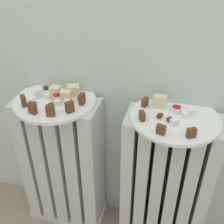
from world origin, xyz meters
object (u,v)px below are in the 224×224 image
Objects in this scene: plate_left at (55,101)px; jam_bowl_right at (176,109)px; jam_bowl_left at (57,97)px; fork at (41,97)px; radiator_right at (165,185)px; radiator_left at (64,166)px; plate_right at (175,118)px.

plate_left is 0.45m from jam_bowl_right.
fork is at bearing 175.72° from jam_bowl_left.
jam_bowl_right reaches higher than radiator_right.
radiator_right is 17.72× the size of jam_bowl_right.
radiator_right is 2.11× the size of plate_left.
radiator_left is at bearing -176.26° from jam_bowl_right.
jam_bowl_right is at bearing 3.74° from radiator_left.
radiator_right is at bearing 0.28° from jam_bowl_left.
fork reaches higher than plate_right.
plate_right is 0.44m from jam_bowl_left.
jam_bowl_left is at bearing -175.88° from jam_bowl_right.
plate_left is at bearing 180.00° from radiator_right.
jam_bowl_left is 0.47× the size of fork.
radiator_right is 0.36m from jam_bowl_right.
jam_bowl_left is at bearing -179.72° from plate_right.
jam_bowl_left is (-0.44, -0.00, 0.35)m from radiator_right.
radiator_left is 0.34m from plate_left.
radiator_right is at bearing -92.35° from jam_bowl_right.
plate_left is 0.02m from jam_bowl_left.
plate_left is 7.85× the size of jam_bowl_left.
jam_bowl_left reaches higher than jam_bowl_right.
plate_left is 0.45m from plate_right.
plate_right is 8.41× the size of jam_bowl_right.
radiator_left is 7.84× the size of fork.
fork is at bearing -177.02° from jam_bowl_right.
fork reaches higher than radiator_right.
plate_left reaches higher than radiator_right.
plate_left is (0.00, -0.00, 0.34)m from radiator_left.
plate_right is at bearing -0.34° from fork.
plate_right is 3.72× the size of fork.
radiator_right is 0.34m from plate_right.
fork is at bearing 179.66° from radiator_right.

